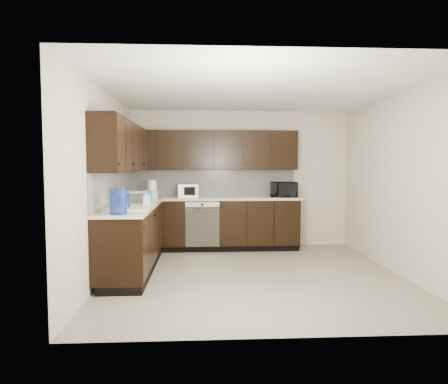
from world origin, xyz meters
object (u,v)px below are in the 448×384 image
object	(u,v)px
microwave	(284,189)
storage_bin	(141,198)
sink	(129,212)
blue_pitcher	(118,201)
toaster_oven	(187,191)

from	to	relation	value
microwave	storage_bin	xyz separation A→B (m)	(-2.37, -1.01, -0.05)
sink	blue_pitcher	size ratio (longest dim) A/B	2.74
blue_pitcher	toaster_oven	bearing A→B (deg)	88.16
toaster_oven	blue_pitcher	world-z (taller)	blue_pitcher
toaster_oven	storage_bin	world-z (taller)	toaster_oven
sink	microwave	distance (m)	2.96
storage_bin	blue_pitcher	size ratio (longest dim) A/B	1.43
blue_pitcher	sink	bearing A→B (deg)	104.66
microwave	toaster_oven	size ratio (longest dim) A/B	1.33
microwave	toaster_oven	xyz separation A→B (m)	(-1.72, 0.11, -0.02)
sink	storage_bin	world-z (taller)	sink
sink	toaster_oven	xyz separation A→B (m)	(0.71, 1.78, 0.17)
microwave	storage_bin	distance (m)	2.58
sink	microwave	size ratio (longest dim) A/B	1.71
storage_bin	blue_pitcher	world-z (taller)	blue_pitcher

